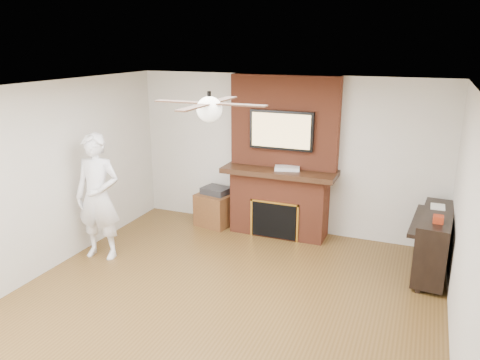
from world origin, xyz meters
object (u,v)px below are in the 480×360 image
at_px(piano, 434,242).
at_px(side_table, 216,207).
at_px(fireplace, 281,173).
at_px(person, 98,197).

bearing_deg(piano, side_table, 175.48).
xyz_separation_m(side_table, piano, (3.39, -0.54, 0.16)).
bearing_deg(piano, fireplace, 169.68).
relative_size(fireplace, side_table, 3.77).
height_order(side_table, piano, piano).
distance_m(fireplace, side_table, 1.30).
height_order(person, side_table, person).
bearing_deg(person, fireplace, 32.69).
bearing_deg(person, piano, 7.21).
xyz_separation_m(fireplace, side_table, (-1.10, -0.07, -0.70)).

